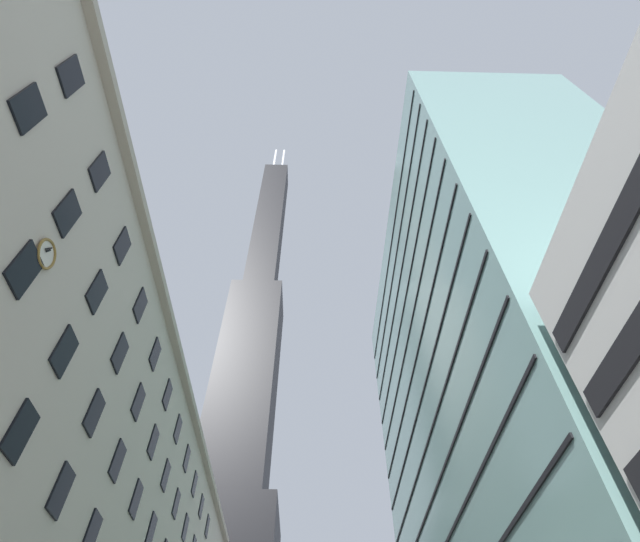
% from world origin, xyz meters
% --- Properties ---
extents(dark_skyscraper, '(22.06, 22.06, 218.50)m').
position_xyz_m(dark_skyscraper, '(-16.50, 92.25, 64.88)').
color(dark_skyscraper, black).
rests_on(dark_skyscraper, ground).
extents(glass_office_midrise, '(17.48, 43.90, 57.02)m').
position_xyz_m(glass_office_midrise, '(19.69, 28.58, 28.51)').
color(glass_office_midrise, gray).
rests_on(glass_office_midrise, ground).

